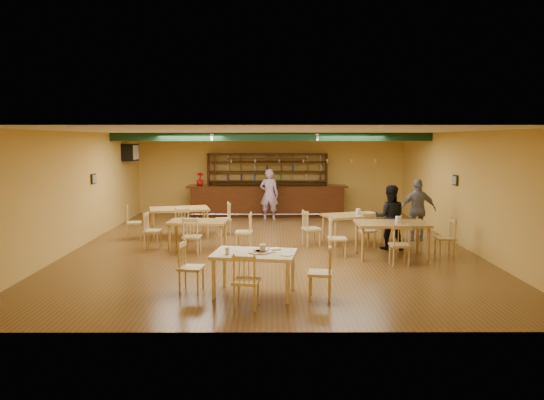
{
  "coord_description": "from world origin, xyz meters",
  "views": [
    {
      "loc": [
        -0.02,
        -13.1,
        2.81
      ],
      "look_at": [
        0.02,
        0.6,
        1.15
      ],
      "focal_mm": 33.43,
      "sensor_mm": 36.0,
      "label": 1
    }
  ],
  "objects_px": {
    "dining_table_c": "(198,235)",
    "patron_bar": "(269,194)",
    "dining_table_a": "(180,222)",
    "patron_right_a": "(390,217)",
    "dining_table_b": "(353,229)",
    "dining_table_d": "(391,240)",
    "bar_counter": "(267,201)",
    "near_table": "(254,274)"
  },
  "relations": [
    {
      "from": "dining_table_b",
      "to": "patron_bar",
      "type": "distance_m",
      "value": 4.54
    },
    {
      "from": "bar_counter",
      "to": "near_table",
      "type": "height_order",
      "value": "bar_counter"
    },
    {
      "from": "dining_table_d",
      "to": "near_table",
      "type": "relative_size",
      "value": 1.15
    },
    {
      "from": "bar_counter",
      "to": "patron_right_a",
      "type": "relative_size",
      "value": 3.5
    },
    {
      "from": "patron_bar",
      "to": "near_table",
      "type": "bearing_deg",
      "value": 98.6
    },
    {
      "from": "dining_table_a",
      "to": "patron_right_a",
      "type": "xyz_separation_m",
      "value": [
        5.67,
        -1.71,
        0.41
      ]
    },
    {
      "from": "dining_table_d",
      "to": "near_table",
      "type": "height_order",
      "value": "dining_table_d"
    },
    {
      "from": "patron_right_a",
      "to": "dining_table_a",
      "type": "bearing_deg",
      "value": -8.06
    },
    {
      "from": "patron_bar",
      "to": "patron_right_a",
      "type": "xyz_separation_m",
      "value": [
        3.09,
        -4.69,
        -0.07
      ]
    },
    {
      "from": "dining_table_b",
      "to": "dining_table_c",
      "type": "bearing_deg",
      "value": 172.5
    },
    {
      "from": "near_table",
      "to": "patron_right_a",
      "type": "distance_m",
      "value": 5.1
    },
    {
      "from": "dining_table_b",
      "to": "patron_right_a",
      "type": "height_order",
      "value": "patron_right_a"
    },
    {
      "from": "dining_table_a",
      "to": "dining_table_b",
      "type": "distance_m",
      "value": 4.95
    },
    {
      "from": "dining_table_d",
      "to": "patron_right_a",
      "type": "height_order",
      "value": "patron_right_a"
    },
    {
      "from": "bar_counter",
      "to": "dining_table_d",
      "type": "bearing_deg",
      "value": -64.95
    },
    {
      "from": "dining_table_c",
      "to": "bar_counter",
      "type": "bearing_deg",
      "value": 76.26
    },
    {
      "from": "dining_table_b",
      "to": "bar_counter",
      "type": "bearing_deg",
      "value": 98.46
    },
    {
      "from": "dining_table_d",
      "to": "dining_table_a",
      "type": "bearing_deg",
      "value": 154.09
    },
    {
      "from": "dining_table_c",
      "to": "near_table",
      "type": "distance_m",
      "value": 4.18
    },
    {
      "from": "dining_table_a",
      "to": "dining_table_c",
      "type": "xyz_separation_m",
      "value": [
        0.77,
        -1.67,
        -0.05
      ]
    },
    {
      "from": "dining_table_b",
      "to": "dining_table_d",
      "type": "bearing_deg",
      "value": -87.53
    },
    {
      "from": "dining_table_a",
      "to": "dining_table_b",
      "type": "bearing_deg",
      "value": -24.88
    },
    {
      "from": "dining_table_b",
      "to": "patron_bar",
      "type": "bearing_deg",
      "value": 102.34
    },
    {
      "from": "dining_table_c",
      "to": "near_table",
      "type": "relative_size",
      "value": 1.0
    },
    {
      "from": "bar_counter",
      "to": "near_table",
      "type": "bearing_deg",
      "value": -91.05
    },
    {
      "from": "dining_table_c",
      "to": "patron_bar",
      "type": "height_order",
      "value": "patron_bar"
    },
    {
      "from": "near_table",
      "to": "dining_table_c",
      "type": "bearing_deg",
      "value": 120.99
    },
    {
      "from": "dining_table_d",
      "to": "patron_bar",
      "type": "xyz_separation_m",
      "value": [
        -2.93,
        5.59,
        0.47
      ]
    },
    {
      "from": "dining_table_c",
      "to": "patron_bar",
      "type": "bearing_deg",
      "value": 72.62
    },
    {
      "from": "bar_counter",
      "to": "near_table",
      "type": "relative_size",
      "value": 3.94
    },
    {
      "from": "bar_counter",
      "to": "dining_table_c",
      "type": "bearing_deg",
      "value": -107.62
    },
    {
      "from": "dining_table_d",
      "to": "patron_right_a",
      "type": "distance_m",
      "value": 1.0
    },
    {
      "from": "bar_counter",
      "to": "patron_bar",
      "type": "distance_m",
      "value": 0.89
    },
    {
      "from": "near_table",
      "to": "dining_table_b",
      "type": "bearing_deg",
      "value": 70.36
    },
    {
      "from": "dining_table_b",
      "to": "near_table",
      "type": "height_order",
      "value": "near_table"
    },
    {
      "from": "bar_counter",
      "to": "dining_table_d",
      "type": "relative_size",
      "value": 3.44
    },
    {
      "from": "near_table",
      "to": "patron_right_a",
      "type": "bearing_deg",
      "value": 58.04
    },
    {
      "from": "dining_table_d",
      "to": "patron_bar",
      "type": "bearing_deg",
      "value": 117.06
    },
    {
      "from": "patron_right_a",
      "to": "bar_counter",
      "type": "bearing_deg",
      "value": -51.51
    },
    {
      "from": "dining_table_a",
      "to": "near_table",
      "type": "xyz_separation_m",
      "value": [
        2.34,
        -5.55,
        -0.02
      ]
    },
    {
      "from": "dining_table_a",
      "to": "patron_bar",
      "type": "height_order",
      "value": "patron_bar"
    },
    {
      "from": "bar_counter",
      "to": "dining_table_d",
      "type": "distance_m",
      "value": 7.08
    }
  ]
}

